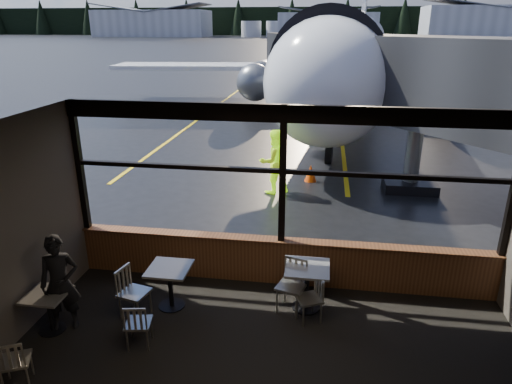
% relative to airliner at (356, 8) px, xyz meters
% --- Properties ---
extents(ground_plane, '(520.00, 520.00, 0.00)m').
position_rel_airliner_xyz_m(ground_plane, '(-2.14, 99.08, -5.69)').
color(ground_plane, black).
rests_on(ground_plane, ground).
extents(ceiling, '(8.00, 6.00, 0.04)m').
position_rel_airliner_xyz_m(ceiling, '(-2.14, -23.92, -2.19)').
color(ceiling, '#38332D').
rests_on(ceiling, ground).
extents(window_sill, '(8.00, 0.28, 0.90)m').
position_rel_airliner_xyz_m(window_sill, '(-2.14, -20.92, -5.24)').
color(window_sill, '#59321B').
rests_on(window_sill, ground).
extents(window_header, '(8.00, 0.18, 0.30)m').
position_rel_airliner_xyz_m(window_header, '(-2.14, -20.92, -2.34)').
color(window_header, black).
rests_on(window_header, ground).
extents(mullion_left, '(0.12, 0.12, 2.60)m').
position_rel_airliner_xyz_m(mullion_left, '(-6.09, -20.92, -3.49)').
color(mullion_left, black).
rests_on(mullion_left, ground).
extents(mullion_centre, '(0.12, 0.12, 2.60)m').
position_rel_airliner_xyz_m(mullion_centre, '(-2.14, -20.92, -3.49)').
color(mullion_centre, black).
rests_on(mullion_centre, ground).
extents(window_transom, '(8.00, 0.10, 0.08)m').
position_rel_airliner_xyz_m(window_transom, '(-2.14, -20.92, -3.39)').
color(window_transom, black).
rests_on(window_transom, ground).
extents(airliner, '(34.54, 40.11, 11.38)m').
position_rel_airliner_xyz_m(airliner, '(0.00, 0.00, 0.00)').
color(airliner, white).
rests_on(airliner, ground_plane).
extents(jet_bridge, '(9.30, 11.37, 4.96)m').
position_rel_airliner_xyz_m(jet_bridge, '(1.46, -15.42, -3.21)').
color(jet_bridge, '#2F2F32').
rests_on(jet_bridge, ground_plane).
extents(cafe_table_near, '(0.76, 0.76, 0.84)m').
position_rel_airliner_xyz_m(cafe_table_near, '(-1.60, -21.73, -5.27)').
color(cafe_table_near, '#A09B93').
rests_on(cafe_table_near, carpet_floor).
extents(cafe_table_mid, '(0.72, 0.72, 0.79)m').
position_rel_airliner_xyz_m(cafe_table_mid, '(-4.00, -22.04, -5.29)').
color(cafe_table_mid, gray).
rests_on(cafe_table_mid, carpet_floor).
extents(cafe_table_left, '(0.64, 0.64, 0.71)m').
position_rel_airliner_xyz_m(cafe_table_left, '(-5.74, -23.00, -5.34)').
color(cafe_table_left, '#A6A299').
rests_on(cafe_table_left, carpet_floor).
extents(chair_near_e, '(0.61, 0.61, 0.83)m').
position_rel_airliner_xyz_m(chair_near_e, '(-1.54, -22.08, -5.27)').
color(chair_near_e, '#B7B2A5').
rests_on(chair_near_e, carpet_floor).
extents(chair_near_n, '(0.66, 0.66, 0.97)m').
position_rel_airliner_xyz_m(chair_near_n, '(-1.86, -21.84, -5.21)').
color(chair_near_n, '#ADA89C').
rests_on(chair_near_n, carpet_floor).
extents(chair_mid_s, '(0.51, 0.51, 0.81)m').
position_rel_airliner_xyz_m(chair_mid_s, '(-4.15, -23.13, -5.29)').
color(chair_mid_s, '#B7B0A5').
rests_on(chair_mid_s, carpet_floor).
extents(chair_mid_w, '(0.61, 0.61, 0.94)m').
position_rel_airliner_xyz_m(chair_mid_w, '(-4.51, -22.43, -5.22)').
color(chair_mid_w, beige).
rests_on(chair_mid_w, carpet_floor).
extents(chair_left_s, '(0.59, 0.59, 0.82)m').
position_rel_airliner_xyz_m(chair_left_s, '(-5.51, -24.21, -5.28)').
color(chair_left_s, '#B6B2A4').
rests_on(chair_left_s, carpet_floor).
extents(passenger, '(0.72, 0.61, 1.68)m').
position_rel_airliner_xyz_m(passenger, '(-5.55, -22.88, -4.85)').
color(passenger, black).
rests_on(passenger, carpet_floor).
extents(ground_crew, '(1.18, 1.13, 1.92)m').
position_rel_airliner_xyz_m(ground_crew, '(-2.87, -15.80, -4.73)').
color(ground_crew, '#BFF219').
rests_on(ground_crew, ground_plane).
extents(cone_nose, '(0.39, 0.39, 0.54)m').
position_rel_airliner_xyz_m(cone_nose, '(-1.80, -14.60, -5.42)').
color(cone_nose, '#E64407').
rests_on(cone_nose, ground_plane).
extents(hangar_left, '(45.00, 18.00, 11.00)m').
position_rel_airliner_xyz_m(hangar_left, '(-72.14, 159.08, -0.19)').
color(hangar_left, silver).
rests_on(hangar_left, ground_plane).
extents(hangar_mid, '(38.00, 15.00, 10.00)m').
position_rel_airliner_xyz_m(hangar_mid, '(-2.14, 164.08, -0.69)').
color(hangar_mid, silver).
rests_on(hangar_mid, ground_plane).
extents(hangar_right, '(50.00, 20.00, 12.00)m').
position_rel_airliner_xyz_m(hangar_right, '(57.86, 157.08, 0.31)').
color(hangar_right, silver).
rests_on(hangar_right, ground_plane).
extents(fuel_tank_a, '(8.00, 8.00, 6.00)m').
position_rel_airliner_xyz_m(fuel_tank_a, '(-32.14, 161.08, -2.69)').
color(fuel_tank_a, silver).
rests_on(fuel_tank_a, ground_plane).
extents(fuel_tank_b, '(8.00, 8.00, 6.00)m').
position_rel_airliner_xyz_m(fuel_tank_b, '(-22.14, 161.08, -2.69)').
color(fuel_tank_b, silver).
rests_on(fuel_tank_b, ground_plane).
extents(fuel_tank_c, '(8.00, 8.00, 6.00)m').
position_rel_airliner_xyz_m(fuel_tank_c, '(-12.14, 161.08, -2.69)').
color(fuel_tank_c, silver).
rests_on(fuel_tank_c, ground_plane).
extents(treeline, '(360.00, 3.00, 12.00)m').
position_rel_airliner_xyz_m(treeline, '(-2.14, 189.08, 0.31)').
color(treeline, black).
rests_on(treeline, ground_plane).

